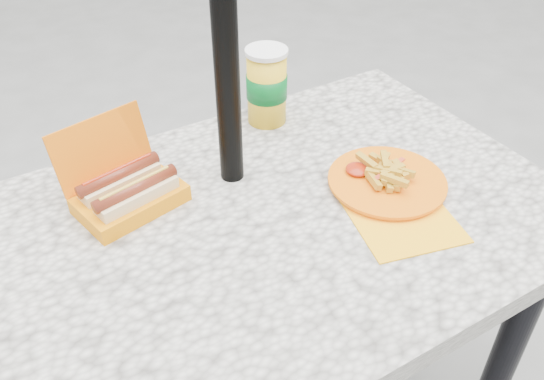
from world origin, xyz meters
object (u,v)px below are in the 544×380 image
fries_plate (387,183)px  soda_cup (267,86)px  umbrella_pole (224,20)px  hotdog_box (127,190)px

fries_plate → soda_cup: (-0.08, 0.37, 0.08)m
fries_plate → soda_cup: size_ratio=1.85×
umbrella_pole → fries_plate: bearing=-38.6°
hotdog_box → soda_cup: soda_cup is taller
umbrella_pole → soda_cup: bearing=41.2°
hotdog_box → fries_plate: bearing=-37.3°
hotdog_box → fries_plate: hotdog_box is taller
fries_plate → soda_cup: bearing=101.8°
umbrella_pole → fries_plate: size_ratio=6.32×
umbrella_pole → hotdog_box: umbrella_pole is taller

